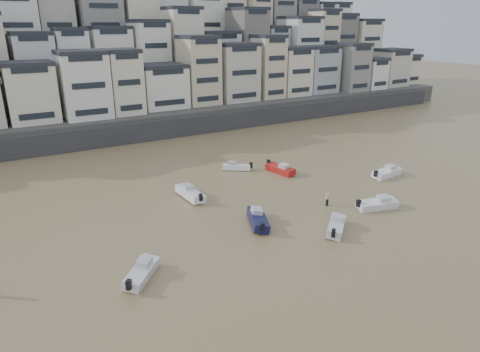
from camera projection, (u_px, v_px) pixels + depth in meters
harbor_wall at (172, 127)px, 79.24m from camera, size 140.00×3.00×3.50m
hillside at (128, 52)px, 109.94m from camera, size 141.04×66.00×50.00m
boat_c at (258, 218)px, 44.57m from camera, size 3.74×5.69×1.48m
boat_h at (237, 166)px, 61.31m from camera, size 4.42×3.71×1.20m
boat_b at (378, 203)px, 48.41m from camera, size 5.44×2.99×1.41m
boat_j at (141, 271)px, 35.16m from camera, size 4.52×4.78×1.35m
boat_a at (336, 225)px, 43.22m from camera, size 4.91×4.57×1.38m
boat_f at (190, 192)px, 51.37m from camera, size 2.09×5.63×1.51m
boat_d at (387, 171)px, 58.64m from camera, size 5.54×2.34×1.47m
boat_e at (280, 168)px, 60.16m from camera, size 2.47×5.33×1.40m
person_pink at (327, 198)px, 49.21m from camera, size 0.44×0.44×1.74m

